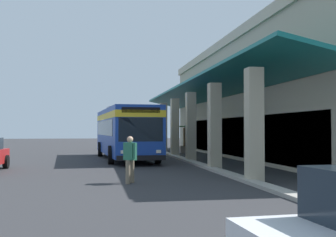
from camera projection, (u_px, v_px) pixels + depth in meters
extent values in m
plane|color=#2D2D30|center=(236.00, 156.00, 29.14)|extent=(120.00, 120.00, 0.00)
cube|color=#9E998E|center=(178.00, 157.00, 27.22)|extent=(36.18, 0.50, 0.12)
cube|color=#B2A88E|center=(316.00, 103.00, 28.97)|extent=(30.15, 13.01, 7.35)
cube|color=#C0B59A|center=(316.00, 46.00, 29.07)|extent=(30.45, 13.31, 0.60)
cube|color=#B2A88E|center=(155.00, 128.00, 39.69)|extent=(0.55, 0.55, 4.04)
cube|color=#B2A88E|center=(164.00, 127.00, 34.74)|extent=(0.55, 0.55, 4.04)
cube|color=#B2A88E|center=(175.00, 127.00, 29.79)|extent=(0.55, 0.55, 4.04)
cube|color=#B2A88E|center=(191.00, 127.00, 24.84)|extent=(0.55, 0.55, 4.04)
cube|color=#B2A88E|center=(215.00, 126.00, 19.89)|extent=(0.55, 0.55, 4.04)
cube|color=#B2A88E|center=(254.00, 125.00, 14.94)|extent=(0.55, 0.55, 4.04)
cube|color=#146B66|center=(202.00, 91.00, 27.60)|extent=(30.15, 3.16, 0.82)
cube|color=#19232D|center=(226.00, 136.00, 27.80)|extent=(25.33, 0.08, 2.40)
cube|color=#193D9E|center=(125.00, 131.00, 26.20)|extent=(11.16, 3.34, 2.75)
cube|color=yellow|center=(125.00, 117.00, 26.23)|extent=(11.18, 3.37, 0.36)
cube|color=#19232D|center=(124.00, 128.00, 26.50)|extent=(9.40, 3.25, 0.90)
cube|color=#19232D|center=(141.00, 129.00, 20.90)|extent=(0.22, 2.24, 1.20)
cube|color=black|center=(141.00, 110.00, 20.92)|extent=(0.20, 1.94, 0.28)
cube|color=black|center=(141.00, 158.00, 20.74)|extent=(0.38, 2.46, 0.24)
cube|color=silver|center=(159.00, 151.00, 21.04)|extent=(0.08, 0.24, 0.16)
cube|color=silver|center=(123.00, 152.00, 20.61)|extent=(0.08, 0.24, 0.16)
cube|color=silver|center=(122.00, 109.00, 27.70)|extent=(2.52, 1.96, 0.24)
cylinder|color=black|center=(158.00, 154.00, 22.96)|extent=(1.00, 0.30, 1.00)
cylinder|color=black|center=(111.00, 155.00, 22.34)|extent=(1.00, 0.30, 1.00)
cylinder|color=black|center=(137.00, 149.00, 29.47)|extent=(1.00, 0.30, 1.00)
cylinder|color=black|center=(100.00, 149.00, 28.85)|extent=(1.00, 0.30, 1.00)
cylinder|color=black|center=(6.00, 162.00, 19.93)|extent=(0.64, 0.22, 0.64)
cylinder|color=#726651|center=(128.00, 172.00, 14.30)|extent=(0.16, 0.16, 0.80)
cylinder|color=#726651|center=(132.00, 171.00, 14.66)|extent=(0.16, 0.16, 0.80)
cube|color=#26664C|center=(130.00, 151.00, 14.50)|extent=(0.51, 0.46, 0.60)
sphere|color=tan|center=(130.00, 139.00, 14.51)|extent=(0.22, 0.22, 0.22)
cylinder|color=#26664C|center=(135.00, 151.00, 14.27)|extent=(0.09, 0.09, 0.54)
cylinder|color=#26664C|center=(126.00, 150.00, 14.73)|extent=(0.09, 0.09, 0.54)
cube|color=gray|center=(184.00, 149.00, 33.30)|extent=(0.70, 0.70, 0.54)
cylinder|color=#332319|center=(184.00, 146.00, 33.30)|extent=(0.60, 0.60, 0.02)
cylinder|color=brown|center=(184.00, 137.00, 33.32)|extent=(0.16, 0.16, 1.45)
ellipsoid|color=#1E6028|center=(186.00, 126.00, 33.02)|extent=(0.73, 0.37, 0.18)
ellipsoid|color=#1E6028|center=(189.00, 126.00, 33.43)|extent=(0.24, 0.79, 0.14)
ellipsoid|color=#1E6028|center=(185.00, 127.00, 33.70)|extent=(0.74, 0.41, 0.16)
ellipsoid|color=#1E6028|center=(180.00, 126.00, 33.35)|extent=(0.33, 0.73, 0.15)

